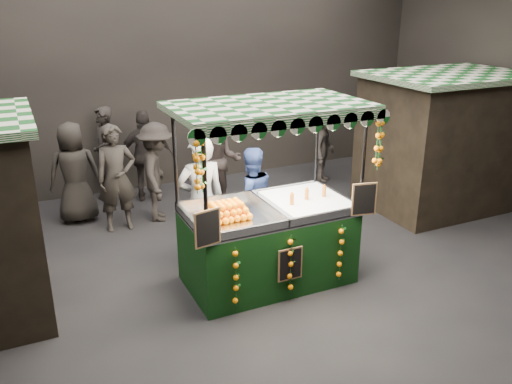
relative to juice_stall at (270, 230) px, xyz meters
name	(u,v)px	position (x,y,z in m)	size (l,w,h in m)	color
ground	(277,284)	(0.05, -0.14, -0.81)	(12.00, 12.00, 0.00)	black
market_hall	(280,43)	(0.05, -0.14, 2.57)	(12.10, 10.10, 5.05)	black
neighbour_stall_right	(444,140)	(4.45, 1.36, 0.50)	(3.00, 2.20, 2.60)	black
juice_stall	(270,230)	(0.00, 0.00, 0.00)	(2.70, 1.59, 2.61)	black
vendor_grey	(201,201)	(-0.65, 1.03, 0.20)	(0.76, 0.53, 2.02)	gray
vendor_blue	(251,199)	(0.23, 1.16, 0.04)	(0.85, 0.67, 1.71)	navy
shopper_0	(117,178)	(-1.58, 2.82, 0.14)	(0.70, 0.46, 1.91)	#2C2824
shopper_1	(218,161)	(0.38, 3.03, 0.14)	(1.15, 1.05, 1.91)	#2D2625
shopper_2	(146,156)	(-0.75, 4.05, 0.12)	(1.17, 0.71, 1.86)	#282220
shopper_3	(326,146)	(3.15, 3.52, 0.01)	(1.20, 1.17, 1.65)	#292421
shopper_4	(75,173)	(-2.20, 3.52, 0.12)	(0.94, 0.63, 1.86)	black
shopper_5	(417,147)	(4.55, 2.17, 0.15)	(0.78, 1.83, 1.91)	black
shopper_6	(105,154)	(-1.48, 4.46, 0.14)	(0.46, 0.70, 1.91)	black
shopper_7	(157,172)	(-0.83, 2.95, 0.11)	(1.00, 1.34, 1.84)	black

